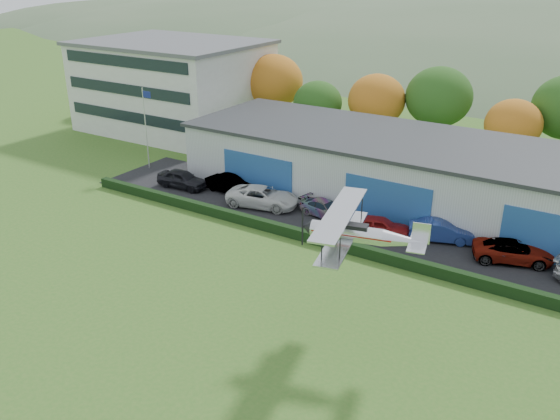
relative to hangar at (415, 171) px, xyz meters
The scene contains 16 objects.
ground 28.55m from the hangar, 100.13° to the right, with size 300.00×300.00×0.00m, color #376A21.
apron 7.72m from the hangar, 105.99° to the right, with size 48.00×9.00×0.05m, color black.
hedge 12.16m from the hangar, 99.64° to the right, with size 46.00×0.60×0.80m, color black.
hangar is the anchor object (origin of this frame).
office_block 33.84m from the hangar, 167.99° to the left, with size 20.60×15.60×10.40m.
flagpole 25.68m from the hangar, 166.49° to the right, with size 1.05×0.10×8.00m.
tree_belt 13.63m from the hangar, 108.16° to the left, with size 75.70×13.22×10.12m.
distant_hills 113.51m from the hangar, 94.79° to the left, with size 430.00×196.00×56.00m.
car_0 20.47m from the hangar, 155.89° to the right, with size 1.91×4.75×1.62m, color black.
car_1 16.00m from the hangar, 153.66° to the right, with size 1.62×4.65×1.53m, color gray.
car_2 13.03m from the hangar, 141.23° to the right, with size 2.76×5.99×1.66m, color silver.
car_3 8.73m from the hangar, 122.66° to the right, with size 1.85×4.56×1.32m, color gray.
car_4 8.49m from the hangar, 86.76° to the right, with size 1.84×4.57×1.56m, color maroon.
car_5 8.19m from the hangar, 55.02° to the right, with size 1.63×4.68×1.54m, color navy.
car_6 12.13m from the hangar, 35.99° to the right, with size 2.45×5.30×1.47m, color gray.
biplane 21.21m from the hangar, 78.41° to the right, with size 6.62×7.53×2.80m.
Camera 1 is at (20.28, -17.38, 18.88)m, focal length 37.54 mm.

